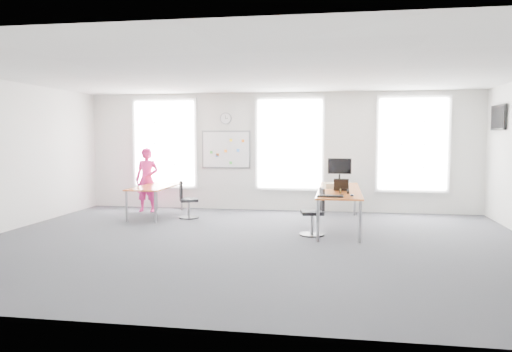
% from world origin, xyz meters
% --- Properties ---
extents(floor, '(10.00, 10.00, 0.00)m').
position_xyz_m(floor, '(0.00, 0.00, 0.00)').
color(floor, '#26262B').
rests_on(floor, ground).
extents(ceiling, '(10.00, 10.00, 0.00)m').
position_xyz_m(ceiling, '(0.00, 0.00, 3.00)').
color(ceiling, white).
rests_on(ceiling, ground).
extents(wall_back, '(10.00, 0.00, 10.00)m').
position_xyz_m(wall_back, '(0.00, 4.00, 1.50)').
color(wall_back, silver).
rests_on(wall_back, ground).
extents(wall_front, '(10.00, 0.00, 10.00)m').
position_xyz_m(wall_front, '(0.00, -4.00, 1.50)').
color(wall_front, silver).
rests_on(wall_front, ground).
extents(window_left, '(1.60, 0.06, 2.20)m').
position_xyz_m(window_left, '(-3.00, 3.97, 1.70)').
color(window_left, white).
rests_on(window_left, wall_back).
extents(window_mid, '(1.60, 0.06, 2.20)m').
position_xyz_m(window_mid, '(0.30, 3.97, 1.70)').
color(window_mid, white).
rests_on(window_mid, wall_back).
extents(window_right, '(1.60, 0.06, 2.20)m').
position_xyz_m(window_right, '(3.30, 3.97, 1.70)').
color(window_right, white).
rests_on(window_right, wall_back).
extents(desk_right, '(0.86, 3.24, 0.79)m').
position_xyz_m(desk_right, '(1.55, 1.88, 0.74)').
color(desk_right, '#C75725').
rests_on(desk_right, ground).
extents(desk_left, '(0.79, 1.97, 0.72)m').
position_xyz_m(desk_left, '(-2.75, 2.61, 0.66)').
color(desk_left, '#C75725').
rests_on(desk_left, ground).
extents(chair_right, '(0.49, 0.48, 0.91)m').
position_xyz_m(chair_right, '(1.09, 0.88, 0.40)').
color(chair_right, black).
rests_on(chair_right, ground).
extents(chair_left, '(0.52, 0.51, 0.87)m').
position_xyz_m(chair_left, '(-1.93, 2.41, 0.38)').
color(chair_left, black).
rests_on(chair_left, ground).
extents(person, '(0.59, 0.39, 1.61)m').
position_xyz_m(person, '(-3.22, 3.24, 0.80)').
color(person, '#DE2275').
rests_on(person, ground).
extents(whiteboard, '(1.20, 0.03, 0.90)m').
position_xyz_m(whiteboard, '(-1.35, 3.97, 1.55)').
color(whiteboard, white).
rests_on(whiteboard, wall_back).
extents(wall_clock, '(0.30, 0.04, 0.30)m').
position_xyz_m(wall_clock, '(-1.35, 3.97, 2.35)').
color(wall_clock, gray).
rests_on(wall_clock, wall_back).
extents(tv, '(0.06, 0.90, 0.55)m').
position_xyz_m(tv, '(4.95, 3.00, 2.30)').
color(tv, black).
rests_on(tv, wall_right).
extents(keyboard, '(0.48, 0.19, 0.02)m').
position_xyz_m(keyboard, '(1.39, 0.52, 0.80)').
color(keyboard, black).
rests_on(keyboard, desk_right).
extents(mouse, '(0.09, 0.13, 0.05)m').
position_xyz_m(mouse, '(1.78, 0.66, 0.81)').
color(mouse, black).
rests_on(mouse, desk_right).
extents(lens_cap, '(0.08, 0.08, 0.01)m').
position_xyz_m(lens_cap, '(1.59, 0.87, 0.79)').
color(lens_cap, black).
rests_on(lens_cap, desk_right).
extents(headphones, '(0.19, 0.10, 0.11)m').
position_xyz_m(headphones, '(1.64, 1.09, 0.84)').
color(headphones, black).
rests_on(headphones, desk_right).
extents(laptop_sleeve, '(0.31, 0.21, 0.25)m').
position_xyz_m(laptop_sleeve, '(1.59, 1.55, 0.91)').
color(laptop_sleeve, black).
rests_on(laptop_sleeve, desk_right).
extents(paper_stack, '(0.39, 0.34, 0.12)m').
position_xyz_m(paper_stack, '(1.40, 2.04, 0.85)').
color(paper_stack, beige).
rests_on(paper_stack, desk_right).
extents(monitor, '(0.54, 0.22, 0.60)m').
position_xyz_m(monitor, '(1.55, 3.02, 1.15)').
color(monitor, black).
rests_on(monitor, desk_right).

